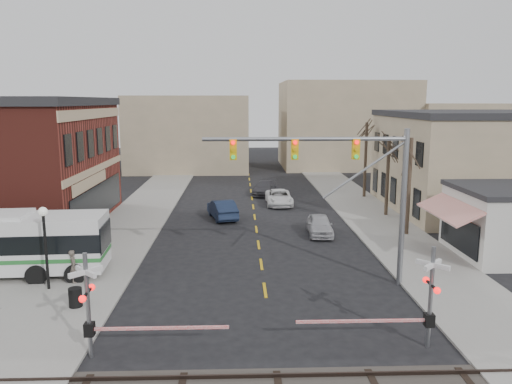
% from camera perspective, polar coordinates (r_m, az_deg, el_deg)
% --- Properties ---
extents(ground, '(160.00, 160.00, 0.00)m').
position_cam_1_polar(ground, '(23.56, 1.29, -12.94)').
color(ground, black).
rests_on(ground, ground).
extents(sidewalk_west, '(5.00, 60.00, 0.12)m').
position_cam_1_polar(sidewalk_west, '(43.40, -12.89, -2.23)').
color(sidewalk_west, gray).
rests_on(sidewalk_west, ground).
extents(sidewalk_east, '(5.00, 60.00, 0.12)m').
position_cam_1_polar(sidewalk_east, '(43.96, 12.24, -2.05)').
color(sidewalk_east, gray).
rests_on(sidewalk_east, ground).
extents(tan_building, '(20.30, 15.30, 8.50)m').
position_cam_1_polar(tan_building, '(47.93, 27.10, 3.16)').
color(tan_building, gray).
rests_on(tan_building, ground).
extents(tree_east_a, '(0.28, 0.28, 6.75)m').
position_cam_1_polar(tree_east_a, '(36.07, 17.07, 0.60)').
color(tree_east_a, '#382B21').
rests_on(tree_east_a, sidewalk_east).
extents(tree_east_b, '(0.28, 0.28, 6.30)m').
position_cam_1_polar(tree_east_b, '(41.84, 14.80, 1.70)').
color(tree_east_b, '#382B21').
rests_on(tree_east_b, sidewalk_east).
extents(tree_east_c, '(0.28, 0.28, 7.20)m').
position_cam_1_polar(tree_east_c, '(49.47, 12.40, 3.61)').
color(tree_east_c, '#382B21').
rests_on(tree_east_c, sidewalk_east).
extents(traffic_signal_mast, '(10.13, 0.30, 8.00)m').
position_cam_1_polar(traffic_signal_mast, '(25.06, 10.61, 1.99)').
color(traffic_signal_mast, gray).
rests_on(traffic_signal_mast, ground).
extents(rr_crossing_west, '(5.60, 1.36, 4.00)m').
position_cam_1_polar(rr_crossing_west, '(19.40, -17.41, -12.40)').
color(rr_crossing_west, gray).
rests_on(rr_crossing_west, ground).
extents(rr_crossing_east, '(5.60, 1.36, 4.00)m').
position_cam_1_polar(rr_crossing_east, '(20.21, 18.17, -11.50)').
color(rr_crossing_east, gray).
rests_on(rr_crossing_east, ground).
extents(street_lamp, '(0.44, 0.44, 4.16)m').
position_cam_1_polar(street_lamp, '(26.43, -23.03, -4.08)').
color(street_lamp, black).
rests_on(street_lamp, sidewalk_west).
extents(trash_bin, '(0.60, 0.60, 0.87)m').
position_cam_1_polar(trash_bin, '(24.49, -19.94, -11.25)').
color(trash_bin, black).
rests_on(trash_bin, sidewalk_west).
extents(car_a, '(1.90, 4.23, 1.41)m').
position_cam_1_polar(car_a, '(35.54, 7.30, -3.76)').
color(car_a, '#A7A6AB').
rests_on(car_a, ground).
extents(car_b, '(2.77, 4.95, 1.55)m').
position_cam_1_polar(car_b, '(40.15, -3.88, -1.96)').
color(car_b, '#162038').
rests_on(car_b, ground).
extents(car_c, '(2.31, 4.95, 1.37)m').
position_cam_1_polar(car_c, '(45.38, 2.65, -0.63)').
color(car_c, silver).
rests_on(car_c, ground).
extents(car_d, '(2.99, 5.02, 1.36)m').
position_cam_1_polar(car_d, '(50.42, 0.98, 0.49)').
color(car_d, '#39383C').
rests_on(car_d, ground).
extents(pedestrian_near, '(0.57, 0.72, 1.72)m').
position_cam_1_polar(pedestrian_near, '(27.47, -20.14, -7.97)').
color(pedestrian_near, '#5D534A').
rests_on(pedestrian_near, sidewalk_west).
extents(pedestrian_far, '(0.91, 1.01, 1.69)m').
position_cam_1_polar(pedestrian_far, '(30.46, -17.61, -6.06)').
color(pedestrian_far, '#312E51').
rests_on(pedestrian_far, sidewalk_west).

